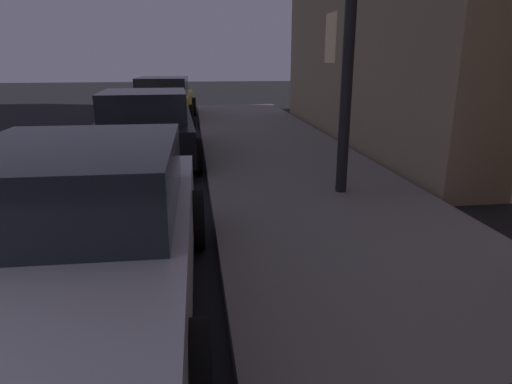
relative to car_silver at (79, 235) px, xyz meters
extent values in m
cube|color=#B7B7BF|center=(0.00, -0.02, -0.13)|extent=(1.83, 4.23, 0.64)
cube|color=#1E2328|center=(0.00, 0.07, 0.45)|extent=(1.59, 2.04, 0.56)
cylinder|color=black|center=(-0.88, 1.29, -0.37)|extent=(0.23, 0.66, 0.66)
cylinder|color=black|center=(0.91, 1.27, -0.37)|extent=(0.23, 0.66, 0.66)
cylinder|color=black|center=(0.88, -1.34, -0.37)|extent=(0.23, 0.66, 0.66)
cube|color=black|center=(0.00, 5.86, -0.13)|extent=(1.97, 4.09, 0.64)
cube|color=#1E2328|center=(0.00, 5.71, 0.45)|extent=(1.68, 1.94, 0.56)
cylinder|color=black|center=(-0.97, 7.08, -0.37)|extent=(0.24, 0.67, 0.66)
cylinder|color=black|center=(0.88, 7.14, -0.37)|extent=(0.24, 0.67, 0.66)
cylinder|color=black|center=(-0.88, 4.58, -0.37)|extent=(0.24, 0.67, 0.66)
cylinder|color=black|center=(0.97, 4.65, -0.37)|extent=(0.24, 0.67, 0.66)
cube|color=gold|center=(0.00, 12.08, -0.13)|extent=(1.97, 4.11, 0.64)
cube|color=#1E2328|center=(0.00, 12.09, 0.45)|extent=(1.67, 2.18, 0.56)
cylinder|color=black|center=(-0.85, 13.36, -0.37)|extent=(0.25, 0.67, 0.66)
cylinder|color=black|center=(0.96, 13.28, -0.37)|extent=(0.25, 0.67, 0.66)
cylinder|color=black|center=(-0.96, 10.87, -0.37)|extent=(0.25, 0.67, 0.66)
cylinder|color=black|center=(0.85, 10.79, -0.37)|extent=(0.25, 0.67, 0.66)
cylinder|color=black|center=(3.09, 2.69, 1.71)|extent=(0.16, 0.16, 4.53)
cube|color=#F2D17F|center=(4.47, 8.00, 1.82)|extent=(0.06, 0.90, 1.20)
camera|label=1|loc=(0.94, -3.50, 1.36)|focal=31.55mm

